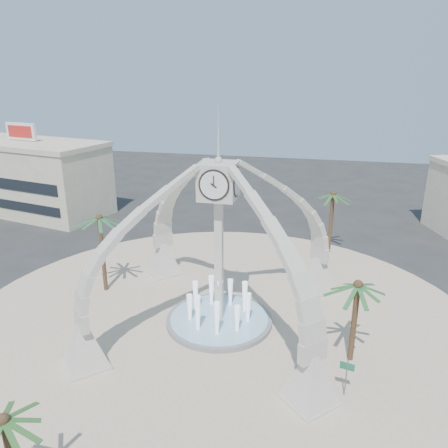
% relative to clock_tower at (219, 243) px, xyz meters
% --- Properties ---
extents(ground, '(140.00, 140.00, 0.00)m').
position_rel_clock_tower_xyz_m(ground, '(0.00, 0.00, -6.49)').
color(ground, '#282828').
rests_on(ground, ground).
extents(plaza, '(40.00, 40.00, 0.06)m').
position_rel_clock_tower_xyz_m(plaza, '(0.00, 0.00, -6.46)').
color(plaza, beige).
rests_on(plaza, ground).
extents(clock_tower, '(17.94, 17.94, 16.30)m').
position_rel_clock_tower_xyz_m(clock_tower, '(0.00, 0.00, 0.00)').
color(clock_tower, beige).
rests_on(clock_tower, ground).
extents(fountain, '(8.00, 8.00, 3.62)m').
position_rel_clock_tower_xyz_m(fountain, '(0.00, 0.00, -6.20)').
color(fountain, gray).
rests_on(fountain, ground).
extents(building_nw, '(23.75, 13.73, 11.90)m').
position_rel_clock_tower_xyz_m(building_nw, '(-32.00, 22.00, -1.66)').
color(building_nw, beige).
rests_on(building_nw, ground).
extents(palm_east, '(4.19, 4.19, 6.25)m').
position_rel_clock_tower_xyz_m(palm_east, '(9.51, -2.42, -1.05)').
color(palm_east, brown).
rests_on(palm_east, ground).
extents(palm_west, '(4.70, 4.70, 7.38)m').
position_rel_clock_tower_xyz_m(palm_west, '(-10.90, 2.87, 0.05)').
color(palm_west, brown).
rests_on(palm_west, ground).
extents(palm_north, '(4.44, 4.44, 7.15)m').
position_rel_clock_tower_xyz_m(palm_north, '(7.96, 16.14, -0.20)').
color(palm_north, brown).
rests_on(palm_north, ground).
extents(palm_south, '(3.43, 3.43, 5.67)m').
position_rel_clock_tower_xyz_m(palm_south, '(-4.63, -16.71, -1.53)').
color(palm_south, brown).
rests_on(palm_south, ground).
extents(street_sign, '(0.89, 0.22, 2.46)m').
position_rel_clock_tower_xyz_m(street_sign, '(9.06, -6.02, -4.74)').
color(street_sign, slate).
rests_on(street_sign, ground).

